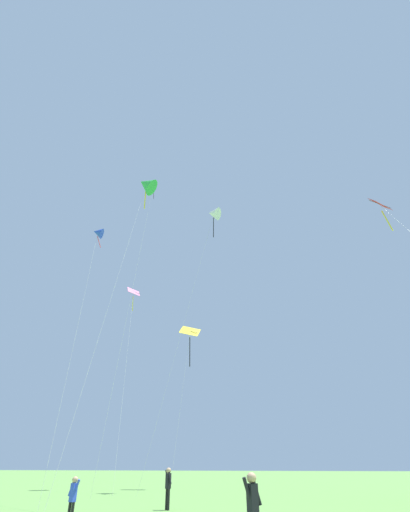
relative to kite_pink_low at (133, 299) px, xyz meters
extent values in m
cube|color=pink|center=(-0.14, 0.25, 0.97)|extent=(1.50, 1.75, 1.16)
cylinder|color=#3F382D|center=(-0.14, 0.25, 0.97)|extent=(1.19, 0.91, 0.41)
cylinder|color=yellow|center=(-0.13, 0.32, -0.43)|extent=(0.10, 0.22, 1.67)
cylinder|color=silver|center=(1.82, -3.58, -8.51)|extent=(3.93, 7.68, 18.72)
cube|color=red|center=(23.87, -12.13, -0.76)|extent=(1.30, 1.59, 1.32)
cylinder|color=#3F382D|center=(23.87, -12.13, -0.76)|extent=(1.29, 0.38, 0.70)
cylinder|color=yellow|center=(24.01, -12.28, -2.20)|extent=(0.37, 0.41, 1.78)
cone|color=white|center=(9.41, -0.69, 9.00)|extent=(1.78, 1.63, 1.76)
cylinder|color=black|center=(9.40, -0.71, 7.12)|extent=(0.13, 0.15, 2.59)
cylinder|color=silver|center=(7.61, -4.32, -4.50)|extent=(3.62, 7.27, 26.74)
cube|color=yellow|center=(5.78, 2.57, -3.38)|extent=(2.05, 1.40, 1.56)
cylinder|color=#3F382D|center=(5.78, 2.57, -3.38)|extent=(1.68, 0.17, 0.64)
cylinder|color=black|center=(5.84, 2.48, -5.62)|extent=(0.24, 0.31, 3.14)
cylinder|color=silver|center=(5.80, 0.39, -10.70)|extent=(0.04, 4.38, 14.34)
cube|color=orange|center=(3.40, -4.23, 11.99)|extent=(0.44, 0.41, 0.44)
cube|color=orange|center=(3.40, -4.23, 11.40)|extent=(0.44, 0.41, 0.44)
cylinder|color=#3F382D|center=(3.40, -4.23, 11.69)|extent=(0.02, 0.02, 0.83)
cylinder|color=black|center=(3.53, -4.34, 10.43)|extent=(0.34, 0.29, 1.79)
cylinder|color=silver|center=(3.69, -7.44, -3.13)|extent=(0.60, 6.43, 29.48)
cone|color=blue|center=(3.02, -12.78, 0.27)|extent=(1.14, 1.11, 0.99)
cylinder|color=red|center=(3.21, -12.73, -0.59)|extent=(0.44, 0.16, 1.06)
cylinder|color=silver|center=(4.30, -15.27, -8.83)|extent=(2.59, 4.99, 18.07)
cone|color=green|center=(5.05, -9.18, 7.48)|extent=(2.43, 2.15, 2.15)
cylinder|color=yellow|center=(4.98, -9.02, 5.87)|extent=(0.27, 0.44, 1.88)
cylinder|color=silver|center=(5.74, -13.82, -5.27)|extent=(1.38, 9.30, 25.20)
cube|color=black|center=(16.67, -25.30, -16.75)|extent=(0.27, 0.27, 0.61)
cylinder|color=black|center=(16.59, -25.40, -16.60)|extent=(0.23, 0.27, 0.57)
cylinder|color=black|center=(16.75, -25.20, -16.60)|extent=(0.23, 0.27, 0.57)
sphere|color=tan|center=(16.67, -25.30, -16.33)|extent=(0.22, 0.22, 0.22)
cube|color=blue|center=(10.01, -22.05, -16.87)|extent=(0.22, 0.21, 0.54)
cylinder|color=blue|center=(10.12, -22.08, -16.74)|extent=(0.25, 0.13, 0.51)
cylinder|color=blue|center=(9.90, -22.02, -16.74)|extent=(0.25, 0.13, 0.51)
sphere|color=tan|center=(10.01, -22.05, -16.50)|extent=(0.20, 0.20, 0.20)
cylinder|color=black|center=(10.87, -15.59, -17.44)|extent=(0.11, 0.11, 0.85)
cylinder|color=black|center=(11.01, -15.69, -17.44)|extent=(0.11, 0.11, 0.85)
cube|color=black|center=(10.94, -15.64, -16.70)|extent=(0.29, 0.28, 0.64)
cylinder|color=black|center=(10.84, -15.56, -16.54)|extent=(0.28, 0.24, 0.59)
cylinder|color=black|center=(11.05, -15.72, -16.54)|extent=(0.28, 0.24, 0.59)
sphere|color=tan|center=(10.94, -15.64, -16.27)|extent=(0.23, 0.23, 0.23)
camera|label=1|loc=(18.48, -35.38, -16.11)|focal=27.03mm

